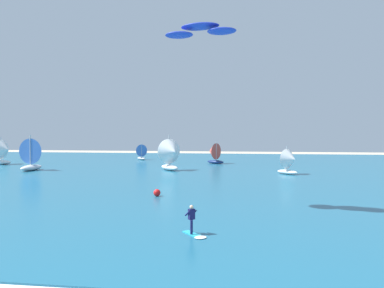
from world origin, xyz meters
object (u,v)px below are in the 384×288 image
Objects in this scene: sailboat_mid_left at (140,152)px; sailboat_outermost at (171,154)px; sailboat_far_left at (290,161)px; sailboat_leading at (213,153)px; sailboat_trailing at (34,154)px; kitesurfer at (193,224)px; marker_buoy at (157,193)px; sailboat_center_horizon at (4,152)px; kite at (200,30)px.

sailboat_outermost is at bearing -63.00° from sailboat_mid_left.
sailboat_far_left is at bearing -41.00° from sailboat_mid_left.
sailboat_trailing is at bearing -149.17° from sailboat_leading.
sailboat_mid_left is (-19.07, 56.47, 1.10)m from kitesurfer.
sailboat_trailing reaches higher than sailboat_far_left.
sailboat_leading is at bearing 86.34° from marker_buoy.
sailboat_center_horizon is at bearing 168.67° from sailboat_outermost.
sailboat_mid_left is (-18.55, 48.61, -12.03)m from kite.
sailboat_trailing reaches higher than sailboat_leading.
sailboat_leading is at bearing -25.68° from sailboat_mid_left.
sailboat_leading is at bearing 68.82° from sailboat_outermost.
sailboat_trailing is 14.17m from sailboat_center_horizon.
sailboat_far_left reaches higher than marker_buoy.
sailboat_center_horizon is at bearing -169.12° from sailboat_leading.
sailboat_trailing is 1.01× the size of sailboat_outermost.
marker_buoy is at bearing -126.28° from sailboat_far_left.
kitesurfer is 2.86× the size of marker_buoy.
sailboat_far_left is at bearing 53.72° from marker_buoy.
kite is 39.64m from sailboat_trailing.
sailboat_far_left reaches higher than kitesurfer.
kite reaches higher than kitesurfer.
sailboat_outermost is 24.40m from sailboat_mid_left.
sailboat_outermost is 8.40× the size of marker_buoy.
sailboat_far_left is at bearing -54.45° from sailboat_leading.
sailboat_mid_left is (10.34, 23.88, -0.85)m from sailboat_trailing.
sailboat_mid_left reaches higher than marker_buoy.
sailboat_mid_left is at bearing 66.59° from sailboat_trailing.
sailboat_leading is (-2.64, 48.56, 1.38)m from kitesurfer.
kite is 53.40m from sailboat_mid_left.
kite reaches higher than sailboat_mid_left.
sailboat_center_horizon is 46.08m from marker_buoy.
sailboat_leading is at bearing 30.83° from sailboat_trailing.
sailboat_outermost is at bearing 97.63° from marker_buoy.
kitesurfer is at bearing -71.34° from sailboat_mid_left.
kitesurfer is 43.94m from sailboat_trailing.
sailboat_leading is (26.77, 15.97, -0.56)m from sailboat_trailing.
sailboat_trailing reaches higher than sailboat_center_horizon.
kite reaches higher than sailboat_leading.
kitesurfer is 0.36× the size of sailboat_center_horizon.
kite is at bearing -43.88° from marker_buoy.
kitesurfer is 35.70m from sailboat_outermost.
sailboat_trailing is at bearing 178.70° from sailboat_far_left.
sailboat_center_horizon is at bearing 140.18° from kite.
sailboat_leading is at bearing 92.98° from kite.
kite is 1.37× the size of sailboat_leading.
kite reaches higher than sailboat_trailing.
kite is 14.75m from marker_buoy.
sailboat_leading is (5.36, 13.83, -0.52)m from sailboat_outermost.
kitesurfer is at bearing -106.52° from sailboat_far_left.
kite is 1.08× the size of sailboat_outermost.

